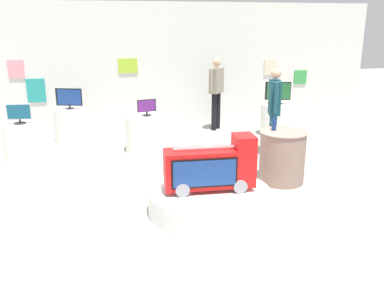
% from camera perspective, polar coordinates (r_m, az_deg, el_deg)
% --- Properties ---
extents(ground_plane, '(30.00, 30.00, 0.00)m').
position_cam_1_polar(ground_plane, '(6.14, 1.17, -7.26)').
color(ground_plane, '#9E998E').
extents(back_wall_display, '(11.21, 0.13, 2.95)m').
position_cam_1_polar(back_wall_display, '(10.21, -5.13, 10.84)').
color(back_wall_display, silver).
rests_on(back_wall_display, ground).
extents(main_display_pedestal, '(1.66, 1.66, 0.31)m').
position_cam_1_polar(main_display_pedestal, '(5.64, 2.35, -7.80)').
color(main_display_pedestal, white).
rests_on(main_display_pedestal, ground).
extents(novelty_firetruck_tv, '(1.22, 0.47, 0.74)m').
position_cam_1_polar(novelty_firetruck_tv, '(5.46, 2.68, -3.36)').
color(novelty_firetruck_tv, gray).
rests_on(novelty_firetruck_tv, main_display_pedestal).
extents(display_pedestal_left_rear, '(0.72, 0.72, 0.72)m').
position_cam_1_polar(display_pedestal_left_rear, '(9.55, 11.63, 3.37)').
color(display_pedestal_left_rear, white).
rests_on(display_pedestal_left_rear, ground).
extents(tv_on_left_rear, '(0.56, 0.23, 0.49)m').
position_cam_1_polar(tv_on_left_rear, '(9.43, 11.86, 7.06)').
color(tv_on_left_rear, black).
rests_on(tv_on_left_rear, display_pedestal_left_rear).
extents(display_pedestal_center_rear, '(0.88, 0.88, 0.72)m').
position_cam_1_polar(display_pedestal_center_rear, '(8.21, -6.20, 1.47)').
color(display_pedestal_center_rear, white).
rests_on(display_pedestal_center_rear, ground).
extents(tv_on_center_rear, '(0.37, 0.17, 0.33)m').
position_cam_1_polar(tv_on_center_rear, '(8.08, -6.32, 5.14)').
color(tv_on_center_rear, black).
rests_on(tv_on_center_rear, display_pedestal_center_rear).
extents(display_pedestal_right_rear, '(0.68, 0.68, 0.72)m').
position_cam_1_polar(display_pedestal_right_rear, '(8.15, -22.49, 0.19)').
color(display_pedestal_right_rear, white).
rests_on(display_pedestal_right_rear, ground).
extents(tv_on_right_rear, '(0.44, 0.21, 0.36)m').
position_cam_1_polar(tv_on_right_rear, '(8.02, -22.92, 3.96)').
color(tv_on_right_rear, black).
rests_on(tv_on_right_rear, display_pedestal_right_rear).
extents(display_pedestal_far_right, '(0.71, 0.71, 0.72)m').
position_cam_1_polar(display_pedestal_far_right, '(9.19, -16.43, 2.52)').
color(display_pedestal_far_right, white).
rests_on(display_pedestal_far_right, ground).
extents(tv_on_far_right, '(0.54, 0.22, 0.44)m').
position_cam_1_polar(tv_on_far_right, '(9.07, -16.72, 6.17)').
color(tv_on_far_right, black).
rests_on(tv_on_far_right, display_pedestal_far_right).
extents(side_table_round, '(0.75, 0.75, 0.83)m').
position_cam_1_polar(side_table_round, '(6.70, 12.42, -1.69)').
color(side_table_round, gray).
rests_on(side_table_round, ground).
extents(bottle_on_side_table, '(0.08, 0.08, 0.22)m').
position_cam_1_polar(bottle_on_side_table, '(6.62, 11.33, 2.62)').
color(bottle_on_side_table, navy).
rests_on(bottle_on_side_table, side_table_round).
extents(shopper_browsing_near_truck, '(0.31, 0.54, 1.68)m').
position_cam_1_polar(shopper_browsing_near_truck, '(7.89, 11.35, 5.28)').
color(shopper_browsing_near_truck, '#194751').
rests_on(shopper_browsing_near_truck, ground).
extents(shopper_browsing_rear, '(0.41, 0.43, 1.69)m').
position_cam_1_polar(shopper_browsing_rear, '(9.75, 3.40, 7.75)').
color(shopper_browsing_rear, black).
rests_on(shopper_browsing_rear, ground).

